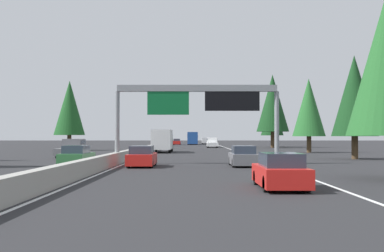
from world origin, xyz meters
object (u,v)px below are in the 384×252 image
Objects in this scene: conifer_right_far at (273,103)px; bus_near_right at (193,138)px; sedan_far_right at (142,157)px; conifer_right_distant at (272,116)px; oncoming_near at (77,156)px; sign_gantry_overhead at (199,101)px; oncoming_far at (72,148)px; sedan_mid_center at (243,157)px; pickup_far_center at (212,143)px; sedan_near_center at (177,142)px; minivan_mid_right at (205,140)px; box_truck_mid_left at (163,140)px; sedan_distant_b at (280,172)px; conifer_right_near at (354,96)px; conifer_left_mid at (69,108)px.

bus_near_right is at bearing 23.74° from conifer_right_far.
conifer_right_far is (53.01, -18.09, 7.46)m from sedan_far_right.
oncoming_near is at bearing 158.09° from conifer_right_distant.
conifer_right_distant reaches higher than sign_gantry_overhead.
conifer_right_distant is (47.58, -27.90, 5.33)m from oncoming_far.
pickup_far_center is (54.69, 0.03, 0.23)m from sedan_mid_center.
sedan_near_center is (81.58, 7.59, 0.00)m from sedan_mid_center.
conifer_right_distant reaches higher than bus_near_right.
pickup_far_center is 55.64m from sedan_far_right.
conifer_right_distant reaches higher than sedan_mid_center.
minivan_mid_right is (95.40, -2.87, -3.90)m from sign_gantry_overhead.
conifer_right_distant reaches higher than pickup_far_center.
box_truck_mid_left is at bearing 15.10° from sedan_mid_center.
minivan_mid_right is at bearing 0.13° from sedan_mid_center.
bus_near_right is (83.22, 0.64, -3.13)m from sign_gantry_overhead.
pickup_far_center is at bearing -3.37° from sign_gantry_overhead.
box_truck_mid_left is at bearing 164.16° from pickup_far_center.
box_truck_mid_left is at bearing 10.20° from sedan_distant_b.
box_truck_mid_left is 0.88× the size of conifer_right_near.
sedan_distant_b is 76.56m from conifer_right_distant.
conifer_left_mid reaches higher than pickup_far_center.
sedan_near_center is 0.79× the size of pickup_far_center.
sedan_near_center is 1.00× the size of sedan_far_right.
conifer_right_distant is (50.88, -0.76, 0.34)m from conifer_right_near.
sedan_mid_center is 20.72m from oncoming_far.
conifer_right_distant is (61.62, -19.41, 5.56)m from sedan_far_right.
conifer_right_far is 1.30× the size of conifer_right_distant.
oncoming_far reaches higher than oncoming_near.
bus_near_right is 2.05× the size of oncoming_far.
sedan_distant_b is 14.25m from sedan_mid_center.
box_truck_mid_left is at bearing 176.20° from bus_near_right.
conifer_right_near reaches higher than minivan_mid_right.
sedan_far_right is 0.45× the size of conifer_right_near.
conifer_right_distant is (61.13, -12.23, 5.56)m from sedan_mid_center.
sedan_far_right is at bearing 119.94° from conifer_right_near.
sedan_distant_b is at bearing -179.84° from sedan_mid_center.
box_truck_mid_left reaches higher than sedan_far_right.
pickup_far_center is 1.27× the size of sedan_far_right.
sign_gantry_overhead reaches higher than bus_near_right.
minivan_mid_right is (69.92, -7.35, -0.66)m from box_truck_mid_left.
bus_near_right reaches higher than sedan_far_right.
sign_gantry_overhead is at bearing -52.67° from sedan_far_right.
sign_gantry_overhead is 2.88× the size of sedan_distant_b.
conifer_right_far reaches higher than sedan_far_right.
conifer_right_far reaches higher than minivan_mid_right.
bus_near_right reaches higher than sedan_mid_center.
sedan_near_center is (95.83, 7.63, 0.00)m from sedan_distant_b.
oncoming_far is at bearing 159.19° from pickup_far_center.
conifer_left_mid is at bearing 29.15° from sign_gantry_overhead.
sedan_distant_b is 1.00× the size of oncoming_near.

